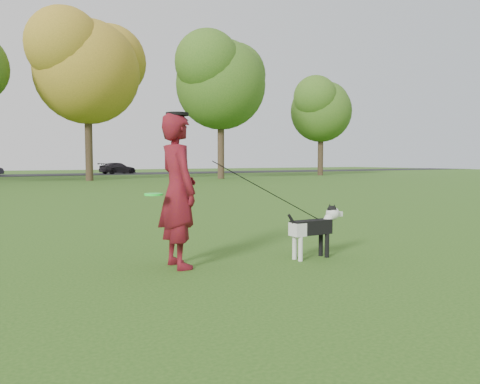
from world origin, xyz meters
TOP-DOWN VIEW (x-y plane):
  - ground at (0.00, 0.00)m, footprint 120.00×120.00m
  - road at (0.00, 40.00)m, footprint 120.00×7.00m
  - man at (-0.63, 0.56)m, footprint 0.48×0.73m
  - dog at (1.27, 0.11)m, footprint 0.99×0.20m
  - car_right at (9.68, 40.00)m, footprint 3.95×2.58m
  - man_held_items at (0.61, 0.30)m, footprint 2.53×0.60m

SIDE VIEW (x-z plane):
  - ground at x=0.00m, z-range 0.00..0.00m
  - road at x=0.00m, z-range 0.00..0.02m
  - dog at x=1.27m, z-range 0.08..0.84m
  - car_right at x=9.68m, z-range 0.02..1.09m
  - man_held_items at x=0.61m, z-range 0.20..1.70m
  - man at x=-0.63m, z-range 0.00..1.99m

